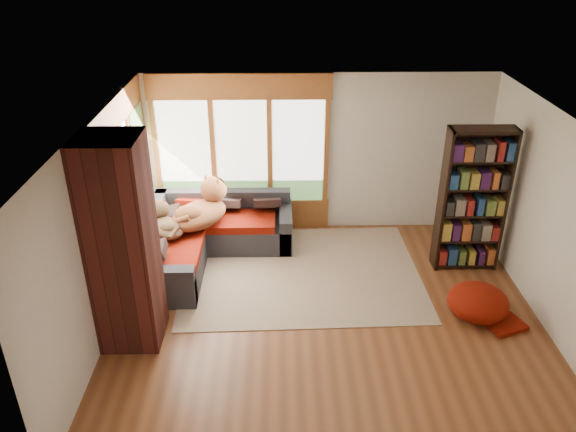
# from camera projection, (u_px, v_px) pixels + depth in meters

# --- Properties ---
(floor) EXTENTS (5.50, 5.50, 0.00)m
(floor) POSITION_uv_depth(u_px,v_px,m) (326.00, 316.00, 7.33)
(floor) COLOR brown
(floor) RESTS_ON ground
(ceiling) EXTENTS (5.50, 5.50, 0.00)m
(ceiling) POSITION_uv_depth(u_px,v_px,m) (334.00, 125.00, 6.14)
(ceiling) COLOR white
(wall_back) EXTENTS (5.50, 0.04, 2.60)m
(wall_back) POSITION_uv_depth(u_px,v_px,m) (317.00, 154.00, 8.96)
(wall_back) COLOR silver
(wall_back) RESTS_ON ground
(wall_front) EXTENTS (5.50, 0.04, 2.60)m
(wall_front) POSITION_uv_depth(u_px,v_px,m) (355.00, 377.00, 4.52)
(wall_front) COLOR silver
(wall_front) RESTS_ON ground
(wall_left) EXTENTS (0.04, 5.00, 2.60)m
(wall_left) POSITION_uv_depth(u_px,v_px,m) (100.00, 231.00, 6.70)
(wall_left) COLOR silver
(wall_left) RESTS_ON ground
(wall_right) EXTENTS (0.04, 5.00, 2.60)m
(wall_right) POSITION_uv_depth(u_px,v_px,m) (557.00, 227.00, 6.78)
(wall_right) COLOR silver
(wall_right) RESTS_ON ground
(windows_back) EXTENTS (2.82, 0.10, 1.90)m
(windows_back) POSITION_uv_depth(u_px,v_px,m) (241.00, 152.00, 8.89)
(windows_back) COLOR #945425
(windows_back) RESTS_ON wall_back
(windows_left) EXTENTS (0.10, 2.62, 1.90)m
(windows_left) POSITION_uv_depth(u_px,v_px,m) (126.00, 186.00, 7.74)
(windows_left) COLOR #945425
(windows_left) RESTS_ON wall_left
(roller_blind) EXTENTS (0.03, 0.72, 0.90)m
(roller_blind) POSITION_uv_depth(u_px,v_px,m) (138.00, 138.00, 8.30)
(roller_blind) COLOR #5C844A
(roller_blind) RESTS_ON wall_left
(brick_chimney) EXTENTS (0.70, 0.70, 2.60)m
(brick_chimney) POSITION_uv_depth(u_px,v_px,m) (122.00, 245.00, 6.39)
(brick_chimney) COLOR #471914
(brick_chimney) RESTS_ON ground
(sectional_sofa) EXTENTS (2.20, 2.20, 0.80)m
(sectional_sofa) POSITION_uv_depth(u_px,v_px,m) (192.00, 234.00, 8.68)
(sectional_sofa) COLOR #232329
(sectional_sofa) RESTS_ON ground
(area_rug) EXTENTS (3.51, 2.73, 0.01)m
(area_rug) POSITION_uv_depth(u_px,v_px,m) (301.00, 272.00, 8.25)
(area_rug) COLOR beige
(area_rug) RESTS_ON ground
(bookshelf) EXTENTS (0.92, 0.31, 2.15)m
(bookshelf) POSITION_uv_depth(u_px,v_px,m) (473.00, 201.00, 7.95)
(bookshelf) COLOR black
(bookshelf) RESTS_ON ground
(pouf) EXTENTS (0.90, 0.90, 0.42)m
(pouf) POSITION_uv_depth(u_px,v_px,m) (478.00, 301.00, 7.25)
(pouf) COLOR maroon
(pouf) RESTS_ON area_rug
(dog_tan) EXTENTS (1.09, 1.18, 0.58)m
(dog_tan) POSITION_uv_depth(u_px,v_px,m) (202.00, 205.00, 8.39)
(dog_tan) COLOR brown
(dog_tan) RESTS_ON sectional_sofa
(dog_brindle) EXTENTS (0.73, 0.82, 0.40)m
(dog_brindle) POSITION_uv_depth(u_px,v_px,m) (165.00, 220.00, 8.15)
(dog_brindle) COLOR #35251A
(dog_brindle) RESTS_ON sectional_sofa
(throw_pillows) EXTENTS (1.98, 1.68, 0.45)m
(throw_pillows) POSITION_uv_depth(u_px,v_px,m) (194.00, 203.00, 8.60)
(throw_pillows) COLOR black
(throw_pillows) RESTS_ON sectional_sofa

